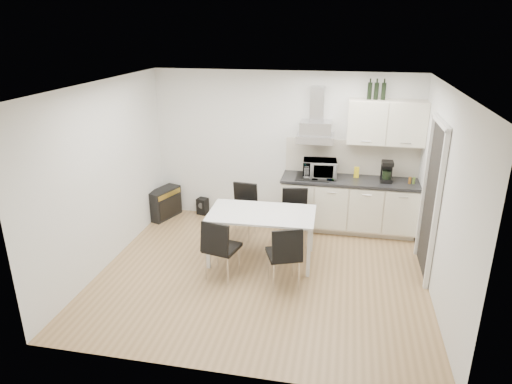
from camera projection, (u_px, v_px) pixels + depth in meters
ground at (262, 273)px, 6.43m from camera, size 4.50×4.50×0.00m
wall_back at (283, 148)px, 7.82m from camera, size 4.50×0.10×2.60m
wall_front at (222, 259)px, 4.14m from camera, size 4.50×0.10×2.60m
wall_left at (104, 176)px, 6.39m from camera, size 0.10×4.00×2.60m
wall_right at (443, 199)px, 5.56m from camera, size 0.10×4.00×2.60m
ceiling at (262, 86)px, 5.53m from camera, size 4.50×4.50×0.00m
doorway at (430, 201)px, 6.16m from camera, size 0.08×1.04×2.10m
kitchenette at (352, 184)px, 7.52m from camera, size 2.22×0.64×2.52m
dining_table at (262, 217)px, 6.59m from camera, size 1.55×0.92×0.75m
chair_far_left at (242, 212)px, 7.39m from camera, size 0.49×0.54×0.88m
chair_far_right at (295, 218)px, 7.15m from camera, size 0.51×0.56×0.88m
chair_near_left at (222, 248)px, 6.20m from camera, size 0.54×0.58×0.88m
chair_near_right at (284, 255)px, 6.02m from camera, size 0.59×0.62×0.88m
guitar_amp at (164, 203)px, 8.22m from camera, size 0.47×0.70×0.54m
floor_speaker at (203, 206)px, 8.39m from camera, size 0.22×0.20×0.30m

